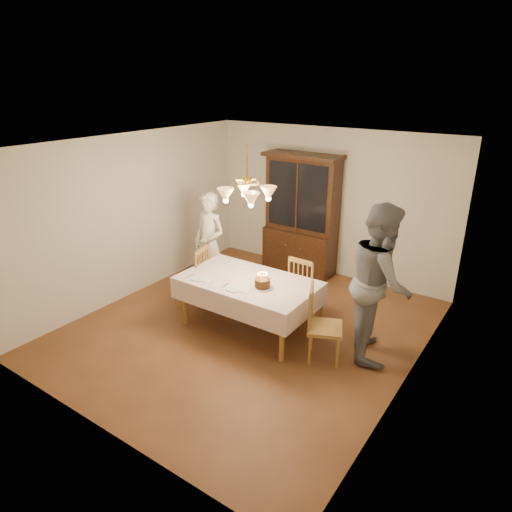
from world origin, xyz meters
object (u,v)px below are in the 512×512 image
Objects in this scene: birthday_cake at (262,284)px; china_hutch at (301,217)px; dining_table at (248,285)px; elderly_woman at (210,244)px; chair_far_side at (306,291)px.

china_hutch is at bearing 107.44° from birthday_cake.
birthday_cake is (0.30, -0.09, 0.13)m from dining_table.
chair_far_side is at bearing 7.92° from elderly_woman.
birthday_cake reaches higher than dining_table.
dining_table is at bearing -125.74° from chair_far_side.
china_hutch is (-0.43, 2.25, 0.36)m from dining_table.
elderly_woman is at bearing -177.24° from chair_far_side.
elderly_woman reaches higher than chair_far_side.
china_hutch is 7.20× the size of birthday_cake.
china_hutch reaches higher than elderly_woman.
birthday_cake is (-0.22, -0.82, 0.37)m from chair_far_side.
china_hutch is 1.90m from chair_far_side.
dining_table is 2.32m from china_hutch.
chair_far_side is at bearing -57.82° from china_hutch.
elderly_woman is (-1.22, 0.65, 0.16)m from dining_table.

